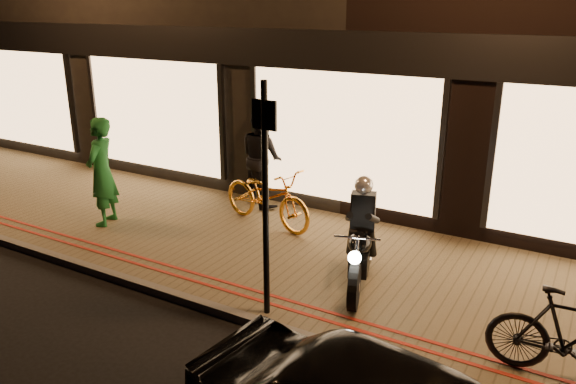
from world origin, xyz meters
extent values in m
plane|color=black|center=(0.00, 0.00, 0.00)|extent=(90.00, 90.00, 0.00)
cube|color=brown|center=(0.00, 2.00, 0.06)|extent=(50.00, 4.00, 0.12)
cube|color=#59544C|center=(0.00, 0.05, 0.06)|extent=(50.00, 0.14, 0.12)
cube|color=maroon|center=(0.00, 0.45, 0.12)|extent=(50.00, 0.06, 0.01)
cube|color=maroon|center=(0.00, 0.65, 0.12)|extent=(50.00, 0.06, 0.01)
cube|color=black|center=(0.00, 3.95, 3.15)|extent=(48.00, 0.12, 0.70)
cube|color=#F0B778|center=(-9.00, 3.94, 1.61)|extent=(3.60, 0.06, 2.38)
cube|color=#F0B778|center=(-4.50, 3.94, 1.61)|extent=(3.60, 0.06, 2.38)
cube|color=#F0B778|center=(0.00, 3.94, 1.61)|extent=(3.60, 0.06, 2.38)
cylinder|color=black|center=(1.64, 0.90, 0.44)|extent=(0.30, 0.65, 0.64)
cylinder|color=black|center=(1.26, 2.14, 0.44)|extent=(0.30, 0.65, 0.64)
cylinder|color=silver|center=(1.64, 0.90, 0.44)|extent=(0.18, 0.18, 0.14)
cylinder|color=silver|center=(1.26, 2.14, 0.44)|extent=(0.18, 0.18, 0.14)
cube|color=black|center=(1.43, 1.56, 0.52)|extent=(0.45, 0.75, 0.30)
ellipsoid|color=black|center=(1.47, 1.44, 0.82)|extent=(0.46, 0.58, 0.29)
cube|color=black|center=(1.35, 1.85, 0.82)|extent=(0.37, 0.59, 0.09)
cylinder|color=silver|center=(1.60, 1.04, 1.07)|extent=(0.58, 0.21, 0.03)
cylinder|color=silver|center=(1.63, 0.94, 0.74)|extent=(0.14, 0.33, 0.71)
sphere|color=white|center=(1.67, 0.81, 0.90)|extent=(0.21, 0.21, 0.17)
cylinder|color=silver|center=(1.42, 2.03, 0.40)|extent=(0.23, 0.55, 0.07)
cube|color=black|center=(1.38, 1.73, 1.17)|extent=(0.39, 0.31, 0.55)
sphere|color=silver|center=(1.40, 1.67, 1.58)|extent=(0.33, 0.33, 0.26)
cylinder|color=black|center=(1.32, 1.37, 1.20)|extent=(0.34, 0.58, 0.34)
cylinder|color=black|center=(1.63, 1.47, 1.20)|extent=(0.18, 0.61, 0.34)
cylinder|color=black|center=(1.26, 1.65, 0.72)|extent=(0.25, 0.29, 0.46)
cylinder|color=black|center=(1.53, 1.73, 0.72)|extent=(0.12, 0.27, 0.46)
cylinder|color=black|center=(0.70, 0.25, 1.62)|extent=(0.09, 0.09, 3.00)
cube|color=black|center=(0.70, 0.25, 2.72)|extent=(0.35, 0.07, 0.35)
imported|color=orange|center=(-0.92, 2.85, 0.66)|extent=(2.16, 1.16, 1.08)
imported|color=black|center=(4.21, 0.69, 0.64)|extent=(1.77, 0.63, 1.04)
imported|color=#1C6B2C|center=(-3.49, 1.43, 1.10)|extent=(0.69, 0.83, 1.96)
imported|color=black|center=(-1.58, 3.74, 1.09)|extent=(1.18, 1.11, 1.93)
camera|label=1|loc=(4.15, -5.18, 3.95)|focal=35.00mm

